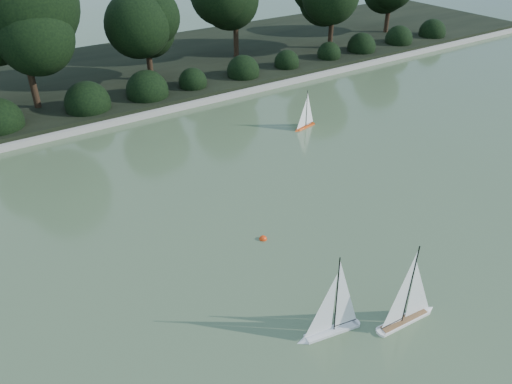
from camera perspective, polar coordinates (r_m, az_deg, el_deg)
ground at (r=9.62m, az=10.81°, el=-8.70°), size 80.00×80.00×0.00m
pond_coping at (r=16.20m, az=-11.62°, el=8.94°), size 40.00×0.35×0.18m
far_bank at (r=19.74m, az=-16.43°, el=12.58°), size 40.00×8.00×0.30m
tree_line at (r=18.10m, az=-12.05°, el=19.71°), size 26.31×3.93×4.39m
shrub_hedge at (r=16.86m, az=-13.00°, el=10.99°), size 29.10×1.10×1.10m
sailboat_white_a at (r=8.21m, az=8.22°, el=-14.55°), size 1.15×0.38×1.56m
sailboat_white_b at (r=8.70m, az=17.21°, el=-12.55°), size 1.25×0.28×1.71m
sailboat_orange at (r=14.97m, az=5.52°, el=7.96°), size 0.88×0.30×1.21m
race_buoy at (r=10.20m, az=0.81°, el=-5.41°), size 0.16×0.16×0.16m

